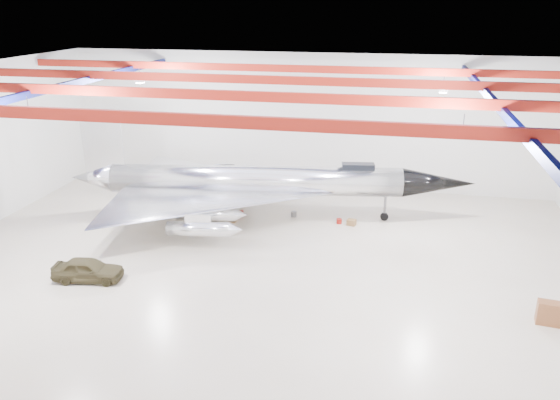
# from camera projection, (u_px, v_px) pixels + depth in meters

# --- Properties ---
(floor) EXTENTS (40.00, 40.00, 0.00)m
(floor) POSITION_uv_depth(u_px,v_px,m) (263.00, 260.00, 33.10)
(floor) COLOR #BBAB94
(floor) RESTS_ON ground
(wall_back) EXTENTS (40.00, 0.00, 40.00)m
(wall_back) POSITION_uv_depth(u_px,v_px,m) (305.00, 121.00, 45.00)
(wall_back) COLOR silver
(wall_back) RESTS_ON floor
(ceiling) EXTENTS (40.00, 40.00, 0.00)m
(ceiling) POSITION_uv_depth(u_px,v_px,m) (260.00, 76.00, 29.34)
(ceiling) COLOR #0A0F38
(ceiling) RESTS_ON wall_back
(ceiling_structure) EXTENTS (39.50, 29.50, 1.08)m
(ceiling_structure) POSITION_uv_depth(u_px,v_px,m) (261.00, 89.00, 29.57)
(ceiling_structure) COLOR maroon
(ceiling_structure) RESTS_ON ceiling
(jet_aircraft) EXTENTS (28.65, 18.77, 7.84)m
(jet_aircraft) POSITION_uv_depth(u_px,v_px,m) (255.00, 184.00, 38.71)
(jet_aircraft) COLOR silver
(jet_aircraft) RESTS_ON floor
(jeep) EXTENTS (4.08, 2.14, 1.33)m
(jeep) POSITION_uv_depth(u_px,v_px,m) (88.00, 270.00, 30.50)
(jeep) COLOR #3A331D
(jeep) RESTS_ON floor
(desk) EXTENTS (1.35, 0.79, 1.17)m
(desk) POSITION_uv_depth(u_px,v_px,m) (551.00, 313.00, 26.35)
(desk) COLOR brown
(desk) RESTS_ON floor
(crate_ply) EXTENTS (0.51, 0.42, 0.35)m
(crate_ply) POSITION_uv_depth(u_px,v_px,m) (233.00, 219.00, 38.82)
(crate_ply) COLOR olive
(crate_ply) RESTS_ON floor
(toolbox_red) EXTENTS (0.61, 0.54, 0.35)m
(toolbox_red) POSITION_uv_depth(u_px,v_px,m) (240.00, 213.00, 39.96)
(toolbox_red) COLOR maroon
(toolbox_red) RESTS_ON floor
(parts_bin) EXTENTS (0.69, 0.61, 0.41)m
(parts_bin) POSITION_uv_depth(u_px,v_px,m) (351.00, 222.00, 38.22)
(parts_bin) COLOR olive
(parts_bin) RESTS_ON floor
(crate_small) EXTENTS (0.42, 0.38, 0.25)m
(crate_small) POSITION_uv_depth(u_px,v_px,m) (198.00, 212.00, 40.36)
(crate_small) COLOR #59595B
(crate_small) RESTS_ON floor
(tool_chest) EXTENTS (0.45, 0.45, 0.35)m
(tool_chest) POSITION_uv_depth(u_px,v_px,m) (339.00, 221.00, 38.52)
(tool_chest) COLOR maroon
(tool_chest) RESTS_ON floor
(oil_barrel) EXTENTS (0.65, 0.58, 0.38)m
(oil_barrel) POSITION_uv_depth(u_px,v_px,m) (225.00, 227.00, 37.49)
(oil_barrel) COLOR olive
(oil_barrel) RESTS_ON floor
(spares_box) EXTENTS (0.54, 0.54, 0.37)m
(spares_box) POSITION_uv_depth(u_px,v_px,m) (294.00, 214.00, 39.77)
(spares_box) COLOR #59595B
(spares_box) RESTS_ON floor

